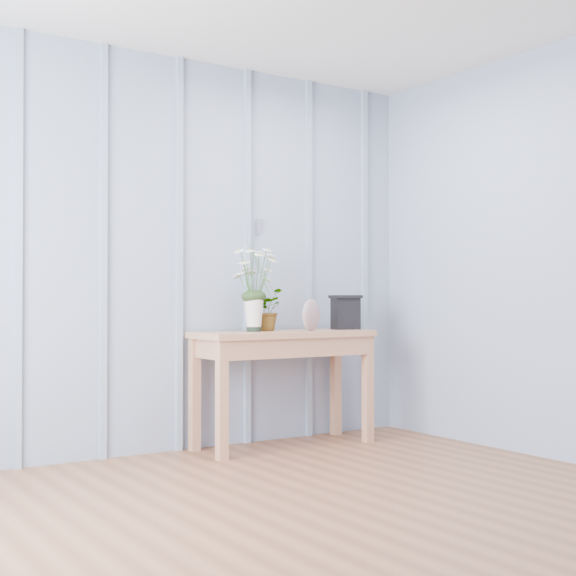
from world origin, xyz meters
TOP-DOWN VIEW (x-y plane):
  - ground at (0.00, 0.00)m, footprint 4.50×4.50m
  - room_shell at (0.00, 0.92)m, footprint 4.00×4.50m
  - sideboard at (0.89, 1.99)m, footprint 1.20×0.45m
  - daisy_vase at (0.67, 2.01)m, footprint 0.41×0.31m
  - spider_plant at (0.81, 2.10)m, footprint 0.33×0.32m
  - felt_disc_vessel at (1.04, 1.91)m, footprint 0.21×0.14m
  - carved_box at (1.40, 2.00)m, footprint 0.22×0.19m

SIDE VIEW (x-z plane):
  - ground at x=0.00m, z-range 0.00..0.00m
  - sideboard at x=0.89m, z-range 0.26..1.01m
  - felt_disc_vessel at x=1.04m, z-range 0.75..0.96m
  - carved_box at x=1.40m, z-range 0.75..0.99m
  - spider_plant at x=0.81m, z-range 0.75..1.03m
  - daisy_vase at x=0.67m, z-range 0.82..1.40m
  - room_shell at x=0.00m, z-range 0.74..3.24m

